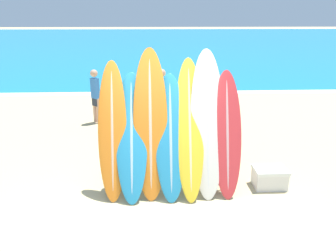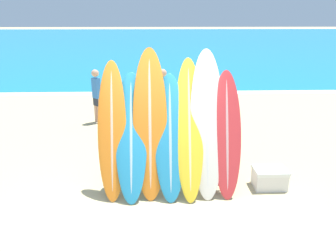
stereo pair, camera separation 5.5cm
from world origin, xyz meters
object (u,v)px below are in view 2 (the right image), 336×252
(surfboard_slot_0, at_px, (112,131))
(surfboard_slot_6, at_px, (227,135))
(cooler_box, at_px, (270,178))
(surfboard_slot_2, at_px, (150,124))
(surfboard_slot_4, at_px, (189,129))
(person_near_water, at_px, (163,96))
(surfboard_slot_3, at_px, (170,137))
(surfboard_slot_5, at_px, (207,124))
(surfboard_rack, at_px, (170,166))
(person_mid_beach, at_px, (97,94))
(surfboard_slot_1, at_px, (131,137))

(surfboard_slot_0, xyz_separation_m, surfboard_slot_6, (1.95, -0.03, -0.08))
(cooler_box, bearing_deg, surfboard_slot_2, -179.73)
(surfboard_slot_4, bearing_deg, surfboard_slot_2, 178.60)
(person_near_water, bearing_deg, surfboard_slot_0, -59.19)
(surfboard_slot_3, xyz_separation_m, surfboard_slot_5, (0.63, 0.07, 0.20))
(surfboard_rack, relative_size, surfboard_slot_3, 1.11)
(person_mid_beach, bearing_deg, cooler_box, 175.64)
(surfboard_rack, height_order, person_mid_beach, person_mid_beach)
(surfboard_slot_4, bearing_deg, cooler_box, 1.02)
(surfboard_slot_2, bearing_deg, surfboard_rack, -13.58)
(surfboard_slot_0, height_order, surfboard_slot_2, surfboard_slot_2)
(surfboard_slot_6, bearing_deg, surfboard_slot_3, -179.70)
(cooler_box, bearing_deg, surfboard_slot_1, -178.36)
(surfboard_rack, bearing_deg, surfboard_slot_5, 7.18)
(surfboard_slot_6, height_order, person_mid_beach, surfboard_slot_6)
(surfboard_slot_3, bearing_deg, surfboard_rack, -126.64)
(surfboard_slot_4, distance_m, surfboard_slot_6, 0.65)
(surfboard_rack, distance_m, surfboard_slot_2, 0.81)
(surfboard_rack, distance_m, surfboard_slot_6, 1.12)
(cooler_box, bearing_deg, surfboard_slot_6, -175.20)
(surfboard_slot_1, relative_size, surfboard_slot_3, 1.01)
(surfboard_slot_1, bearing_deg, surfboard_slot_6, -0.01)
(surfboard_slot_4, relative_size, person_mid_beach, 1.49)
(surfboard_slot_1, bearing_deg, surfboard_slot_2, 10.77)
(surfboard_slot_4, distance_m, person_mid_beach, 4.57)
(surfboard_slot_1, bearing_deg, surfboard_rack, -1.67)
(surfboard_rack, xyz_separation_m, surfboard_slot_5, (0.64, 0.08, 0.73))
(surfboard_slot_4, height_order, cooler_box, surfboard_slot_4)
(surfboard_slot_0, relative_size, surfboard_slot_6, 1.08)
(surfboard_slot_2, distance_m, person_mid_beach, 4.27)
(surfboard_slot_2, relative_size, surfboard_slot_6, 1.17)
(surfboard_slot_2, bearing_deg, person_near_water, 85.41)
(surfboard_slot_3, bearing_deg, surfboard_slot_0, 177.99)
(surfboard_slot_0, distance_m, surfboard_slot_6, 1.95)
(surfboard_slot_1, distance_m, surfboard_slot_5, 1.31)
(person_near_water, bearing_deg, surfboard_slot_1, -54.22)
(surfboard_slot_1, xyz_separation_m, surfboard_slot_5, (1.29, 0.06, 0.19))
(surfboard_slot_2, xyz_separation_m, cooler_box, (2.16, 0.01, -1.06))
(person_mid_beach, bearing_deg, surfboard_slot_0, 145.48)
(person_near_water, height_order, person_mid_beach, person_near_water)
(surfboard_slot_4, bearing_deg, surfboard_rack, -169.38)
(surfboard_rack, xyz_separation_m, surfboard_slot_6, (0.98, 0.02, 0.55))
(surfboard_slot_3, xyz_separation_m, person_near_water, (-0.05, 3.63, -0.15))
(surfboard_slot_5, bearing_deg, person_near_water, 100.89)
(surfboard_slot_2, distance_m, surfboard_slot_4, 0.68)
(surfboard_slot_3, bearing_deg, person_mid_beach, 115.82)
(person_near_water, relative_size, cooler_box, 2.75)
(surfboard_rack, xyz_separation_m, surfboard_slot_1, (-0.65, 0.02, 0.53))
(cooler_box, bearing_deg, person_near_water, 117.76)
(surfboard_slot_1, height_order, cooler_box, surfboard_slot_1)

